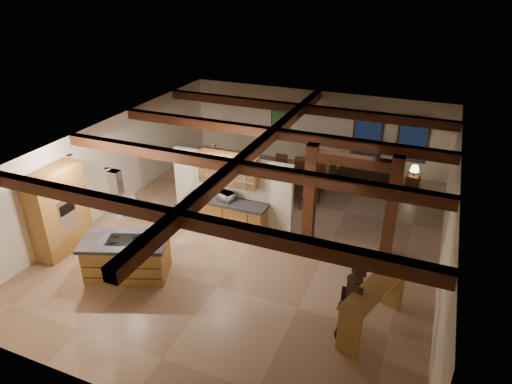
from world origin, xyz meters
The scene contains 23 objects.
ground centered at (0.00, 0.00, 0.00)m, with size 12.00×12.00×0.00m, color tan.
room_walls centered at (0.00, 0.00, 1.78)m, with size 12.00×12.00×12.00m.
ceiling_beams centered at (0.00, 0.00, 2.76)m, with size 10.00×12.00×0.28m.
timber_posts centered at (2.50, 0.50, 1.76)m, with size 2.50×0.30×2.90m.
partition_wall centered at (-1.00, 0.50, 1.10)m, with size 3.80×0.18×2.20m, color silver.
pantry_cabinet centered at (-4.67, -2.60, 1.20)m, with size 0.67×1.60×2.40m.
back_counter centered at (-1.00, 0.11, 0.48)m, with size 2.50×0.66×0.94m.
upper_display_cabinet centered at (-1.00, 0.31, 1.85)m, with size 1.80×0.36×0.95m.
range_hood centered at (-2.33, -2.90, 1.78)m, with size 1.10×1.10×1.40m.
back_windows centered at (2.80, 5.93, 1.50)m, with size 2.70×0.07×1.70m.
framed_art centered at (-1.50, 5.94, 1.70)m, with size 0.65×0.05×0.85m.
recessed_cans centered at (-2.53, -1.93, 2.87)m, with size 3.16×2.46×0.03m.
kitchen_island centered at (-2.33, -2.90, 0.53)m, with size 2.39×1.80×1.06m.
dining_table centered at (0.16, 3.00, 0.35)m, with size 1.97×1.10×0.69m, color #381C0E.
sofa centered at (2.06, 4.94, 0.33)m, with size 2.23×0.87×0.65m, color black.
microwave centered at (-1.00, 0.11, 1.07)m, with size 0.47×0.32×0.26m, color #B3B3B8.
bar_counter centered at (3.71, -2.48, 0.76)m, with size 1.18×2.20×1.12m.
side_table centered at (3.86, 5.05, 0.25)m, with size 0.41×0.41×0.50m, color #38150E.
table_lamp centered at (3.86, 5.05, 0.77)m, with size 0.31×0.31×0.37m.
bar_stool_a centered at (3.22, -2.77, 0.54)m, with size 0.37×0.38×1.06m.
bar_stool_b centered at (3.28, -2.90, 0.64)m, with size 0.48×0.49×1.26m.
bar_stool_c centered at (3.22, -1.85, 0.60)m, with size 0.42×0.44×1.18m.
dining_chairs centered at (0.16, 3.00, 0.61)m, with size 1.93×1.93×1.20m.
Camera 1 is at (4.32, -10.44, 7.14)m, focal length 32.00 mm.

